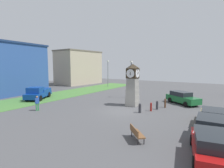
{
  "coord_description": "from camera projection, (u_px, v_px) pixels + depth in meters",
  "views": [
    {
      "loc": [
        -16.18,
        -8.85,
        4.9
      ],
      "look_at": [
        1.16,
        2.1,
        2.72
      ],
      "focal_mm": 28.0,
      "sensor_mm": 36.0,
      "label": 1
    }
  ],
  "objects": [
    {
      "name": "clock_tower",
      "position": [
        133.0,
        85.0,
        21.12
      ],
      "size": [
        1.56,
        1.57,
        5.09
      ],
      "color": "gray",
      "rests_on": "ground_plane"
    },
    {
      "name": "street_lamp_far_side",
      "position": [
        131.0,
        76.0,
        26.17
      ],
      "size": [
        0.5,
        0.24,
        5.6
      ],
      "color": "#333338",
      "rests_on": "ground_plane"
    },
    {
      "name": "car_near_tower",
      "position": [
        212.0,
        128.0,
        11.61
      ],
      "size": [
        4.33,
        2.22,
        1.54
      ],
      "color": "silver",
      "rests_on": "ground_plane"
    },
    {
      "name": "bollard_near_tower",
      "position": [
        140.0,
        108.0,
        18.13
      ],
      "size": [
        0.28,
        0.28,
        1.0
      ],
      "color": "#333338",
      "rests_on": "ground_plane"
    },
    {
      "name": "car_by_building",
      "position": [
        213.0,
        117.0,
        14.24
      ],
      "size": [
        4.34,
        2.16,
        1.39
      ],
      "color": "gold",
      "rests_on": "ground_plane"
    },
    {
      "name": "grass_verge_far",
      "position": [
        51.0,
        96.0,
        27.73
      ],
      "size": [
        45.52,
        6.67,
        0.04
      ],
      "primitive_type": "cube",
      "color": "#477A38",
      "rests_on": "ground_plane"
    },
    {
      "name": "ground_plane",
      "position": [
        123.0,
        111.0,
        18.82
      ],
      "size": [
        75.87,
        75.87,
        0.0
      ],
      "primitive_type": "plane",
      "color": "#4C4C4F"
    },
    {
      "name": "bollard_mid_row",
      "position": [
        151.0,
        107.0,
        18.8
      ],
      "size": [
        0.21,
        0.21,
        0.94
      ],
      "color": "maroon",
      "rests_on": "ground_plane"
    },
    {
      "name": "bench",
      "position": [
        136.0,
        133.0,
        11.42
      ],
      "size": [
        1.53,
        1.48,
        0.9
      ],
      "color": "brown",
      "rests_on": "ground_plane"
    },
    {
      "name": "car_far_lot",
      "position": [
        182.0,
        98.0,
        22.36
      ],
      "size": [
        4.04,
        4.62,
        1.56
      ],
      "color": "#19602D",
      "rests_on": "ground_plane"
    },
    {
      "name": "storefront_low_left",
      "position": [
        79.0,
        67.0,
        46.46
      ],
      "size": [
        12.09,
        7.56,
        8.73
      ],
      "color": "#B7A88E",
      "rests_on": "ground_plane"
    },
    {
      "name": "bollard_end_row",
      "position": [
        165.0,
        103.0,
        20.34
      ],
      "size": [
        0.21,
        0.21,
        1.08
      ],
      "color": "brown",
      "rests_on": "ground_plane"
    },
    {
      "name": "street_lamp_near_road",
      "position": [
        108.0,
        72.0,
        40.05
      ],
      "size": [
        0.5,
        0.24,
        6.04
      ],
      "color": "slate",
      "rests_on": "ground_plane"
    },
    {
      "name": "car_navy_sedan",
      "position": [
        212.0,
        146.0,
        9.04
      ],
      "size": [
        4.69,
        2.55,
        1.51
      ],
      "color": "#A51111",
      "rests_on": "ground_plane"
    },
    {
      "name": "pedestrian_near_bench",
      "position": [
        37.0,
        102.0,
        18.93
      ],
      "size": [
        0.46,
        0.36,
        1.61
      ],
      "color": "#338C4C",
      "rests_on": "ground_plane"
    },
    {
      "name": "bollard_far_row",
      "position": [
        157.0,
        105.0,
        19.53
      ],
      "size": [
        0.26,
        0.26,
        0.98
      ],
      "color": "#333338",
      "rests_on": "ground_plane"
    },
    {
      "name": "pickup_truck",
      "position": [
        38.0,
        93.0,
        25.45
      ],
      "size": [
        5.38,
        4.28,
        1.85
      ],
      "color": "navy",
      "rests_on": "ground_plane"
    }
  ]
}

